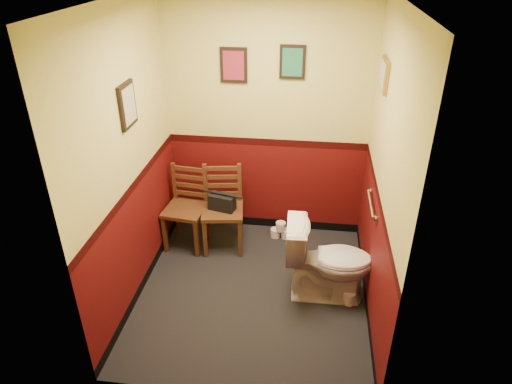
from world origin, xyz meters
TOP-DOWN VIEW (x-y plane):
  - floor at (0.00, 0.00)m, footprint 2.20×2.40m
  - ceiling at (0.00, 0.00)m, footprint 2.20×2.40m
  - wall_back at (0.00, 1.20)m, footprint 2.20×0.00m
  - wall_front at (0.00, -1.20)m, footprint 2.20×0.00m
  - wall_left at (-1.10, 0.00)m, footprint 0.00×2.40m
  - wall_right at (1.10, 0.00)m, footprint 0.00×2.40m
  - grab_bar at (1.07, 0.25)m, footprint 0.05×0.56m
  - framed_print_back_a at (-0.35, 1.18)m, footprint 0.28×0.04m
  - framed_print_back_b at (0.25, 1.18)m, footprint 0.26×0.04m
  - framed_print_left at (-1.08, 0.10)m, footprint 0.04×0.30m
  - framed_print_right at (1.08, 0.60)m, footprint 0.04×0.34m
  - toilet at (0.72, 0.05)m, footprint 0.85×0.49m
  - toilet_brush at (0.94, -0.04)m, footprint 0.13×0.13m
  - chair_left at (-0.85, 0.75)m, footprint 0.48×0.48m
  - chair_right at (-0.44, 0.76)m, footprint 0.50×0.50m
  - handbag at (-0.43, 0.72)m, footprint 0.31×0.20m
  - tp_stack at (0.20, 0.99)m, footprint 0.24×0.12m

SIDE VIEW (x-z plane):
  - floor at x=0.00m, z-range 0.00..0.00m
  - toilet_brush at x=0.94m, z-range -0.15..0.30m
  - tp_stack at x=0.20m, z-range -0.02..0.19m
  - toilet at x=0.72m, z-range 0.00..0.82m
  - chair_left at x=-0.85m, z-range 0.00..0.93m
  - chair_right at x=-0.44m, z-range 0.00..0.95m
  - handbag at x=-0.43m, z-range 0.48..0.69m
  - grab_bar at x=1.07m, z-range 0.92..0.98m
  - wall_back at x=0.00m, z-range 0.00..2.70m
  - wall_front at x=0.00m, z-range 0.00..2.70m
  - wall_left at x=-1.10m, z-range 0.00..2.70m
  - wall_right at x=1.10m, z-range 0.00..2.70m
  - framed_print_left at x=-1.08m, z-range 1.66..2.04m
  - framed_print_back_a at x=-0.35m, z-range 1.77..2.13m
  - framed_print_back_b at x=0.25m, z-range 1.83..2.17m
  - framed_print_right at x=1.08m, z-range 1.91..2.19m
  - ceiling at x=0.00m, z-range 2.70..2.70m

